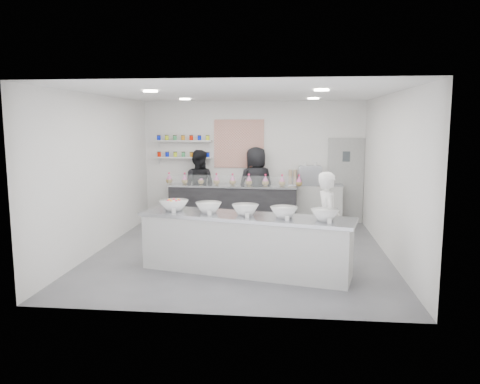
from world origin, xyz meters
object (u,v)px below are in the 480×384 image
object	(u,v)px
woman_prep	(328,220)
staff_right	(256,185)
back_bar	(233,205)
prep_counter	(245,244)
espresso_machine	(310,175)
staff_left	(198,186)
espresso_ledge	(315,204)

from	to	relation	value
woman_prep	staff_right	xyz separation A→B (m)	(-1.47, 3.54, 0.12)
back_bar	staff_right	distance (m)	0.76
prep_counter	espresso_machine	bearing A→B (deg)	86.17
staff_left	prep_counter	bearing A→B (deg)	119.08
espresso_ledge	prep_counter	bearing A→B (deg)	-108.67
espresso_machine	staff_right	distance (m)	1.34
espresso_machine	staff_left	xyz separation A→B (m)	(-2.76, -0.06, -0.30)
back_bar	staff_right	bearing A→B (deg)	27.83
woman_prep	staff_right	bearing A→B (deg)	12.50
prep_counter	back_bar	xyz separation A→B (m)	(-0.65, 3.68, 0.00)
espresso_ledge	espresso_machine	world-z (taller)	espresso_machine
prep_counter	staff_left	world-z (taller)	staff_left
back_bar	espresso_ledge	xyz separation A→B (m)	(2.00, 0.31, 0.01)
staff_left	woman_prep	bearing A→B (deg)	137.09
staff_left	back_bar	bearing A→B (deg)	172.01
back_bar	espresso_ledge	distance (m)	2.02
staff_right	espresso_machine	bearing A→B (deg)	157.91
espresso_ledge	staff_right	xyz separation A→B (m)	(-1.45, -0.06, 0.45)
prep_counter	staff_right	world-z (taller)	staff_right
prep_counter	staff_right	bearing A→B (deg)	104.59
back_bar	woman_prep	distance (m)	3.87
espresso_machine	staff_left	distance (m)	2.78
prep_counter	espresso_machine	distance (m)	4.24
staff_left	staff_right	world-z (taller)	staff_right
prep_counter	woman_prep	world-z (taller)	woman_prep
woman_prep	staff_left	bearing A→B (deg)	29.42
espresso_machine	staff_right	size ratio (longest dim) A/B	0.29
prep_counter	staff_right	distance (m)	3.96
espresso_ledge	back_bar	bearing A→B (deg)	-171.20
back_bar	staff_left	distance (m)	1.02
espresso_ledge	staff_right	world-z (taller)	staff_right
prep_counter	woman_prep	xyz separation A→B (m)	(1.37, 0.40, 0.34)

